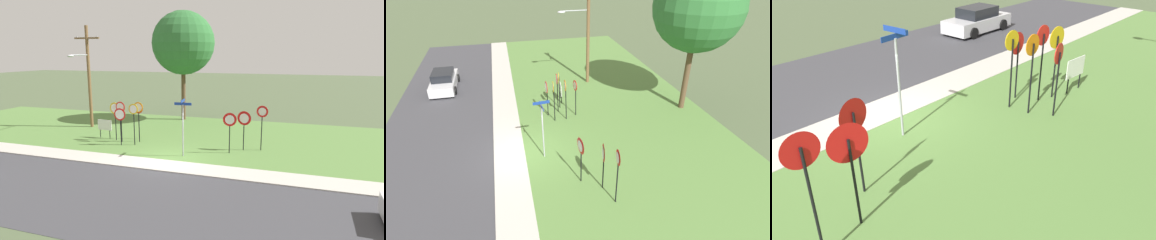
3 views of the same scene
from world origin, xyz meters
TOP-DOWN VIEW (x-y plane):
  - ground_plane at (0.00, 0.00)m, footprint 160.00×160.00m
  - road_asphalt at (0.00, -4.80)m, footprint 44.00×6.40m
  - sidewalk_strip at (0.00, -0.80)m, footprint 44.00×1.60m
  - grass_median at (0.00, 6.00)m, footprint 44.00×12.00m
  - stop_sign_near_left at (-4.77, 2.78)m, footprint 0.75×0.13m
  - stop_sign_near_right at (-3.86, 1.83)m, footprint 0.76×0.10m
  - stop_sign_far_left at (-3.08, 2.14)m, footprint 0.65×0.11m
  - stop_sign_far_center at (-4.22, 2.56)m, footprint 0.67×0.11m
  - stop_sign_far_right at (-3.12, 2.87)m, footprint 0.66×0.10m
  - stop_sign_center_tall at (-3.50, 3.58)m, footprint 0.65×0.13m
  - yield_sign_near_left at (2.88, 2.29)m, footprint 0.77×0.15m
  - yield_sign_near_right at (3.56, 3.12)m, footprint 0.82×0.18m
  - yield_sign_far_left at (4.55, 3.40)m, footprint 0.68×0.12m
  - street_name_post at (0.55, 0.96)m, footprint 0.96×0.81m
  - utility_pole at (-8.72, 5.63)m, footprint 2.10×2.38m
  - notice_board at (-5.79, 3.09)m, footprint 1.10×0.12m
  - oak_tree_left at (-2.87, 10.77)m, footprint 5.26×5.26m
  - parked_hatchback_near at (-10.05, -5.08)m, footprint 4.14×1.91m

SIDE VIEW (x-z plane):
  - ground_plane at x=0.00m, z-range 0.00..0.00m
  - road_asphalt at x=0.00m, z-range 0.00..0.01m
  - grass_median at x=0.00m, z-range 0.00..0.04m
  - sidewalk_strip at x=0.00m, z-range 0.00..0.06m
  - parked_hatchback_near at x=-10.05m, z-range -0.05..1.34m
  - notice_board at x=-5.79m, z-range 0.25..1.50m
  - stop_sign_near_right at x=-3.86m, z-range 0.57..2.91m
  - stop_sign_center_tall at x=-3.50m, z-range 0.56..2.94m
  - yield_sign_near_right at x=3.56m, z-range 0.61..2.94m
  - yield_sign_near_left at x=2.88m, z-range 0.61..2.96m
  - stop_sign_near_left at x=-4.77m, z-range 0.62..3.14m
  - stop_sign_far_left at x=-3.08m, z-range 0.60..3.20m
  - stop_sign_far_right at x=-3.12m, z-range 0.61..3.21m
  - street_name_post at x=0.55m, z-range 0.33..3.51m
  - stop_sign_far_center at x=-4.22m, z-range 0.62..3.25m
  - yield_sign_far_left at x=4.55m, z-range 0.69..3.35m
  - utility_pole at x=-8.72m, z-range 0.38..8.04m
  - oak_tree_left at x=-2.87m, z-range 1.95..11.06m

